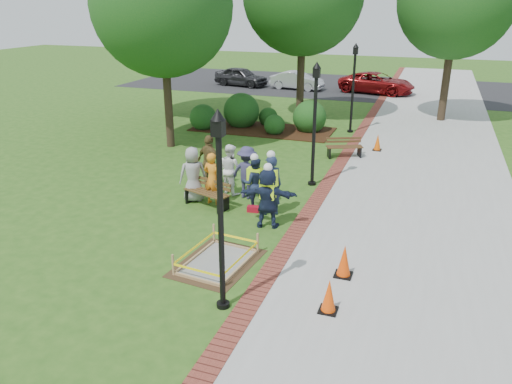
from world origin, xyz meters
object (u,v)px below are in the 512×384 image
(wet_concrete_pad, at_px, (217,255))
(bench_near, at_px, (207,198))
(lamp_near, at_px, (220,199))
(hivis_worker_b, at_px, (271,184))
(cone_front, at_px, (329,296))
(hivis_worker_a, at_px, (268,196))
(hivis_worker_c, at_px, (254,181))

(wet_concrete_pad, relative_size, bench_near, 1.51)
(wet_concrete_pad, xyz_separation_m, lamp_near, (0.87, -1.68, 2.25))
(bench_near, bearing_deg, wet_concrete_pad, -61.32)
(bench_near, distance_m, hivis_worker_b, 2.20)
(cone_front, distance_m, lamp_near, 3.06)
(bench_near, bearing_deg, hivis_worker_a, -19.01)
(hivis_worker_a, distance_m, hivis_worker_b, 0.90)
(wet_concrete_pad, height_order, hivis_worker_b, hivis_worker_b)
(cone_front, bearing_deg, bench_near, 137.70)
(hivis_worker_a, bearing_deg, lamp_near, -84.76)
(hivis_worker_a, xyz_separation_m, hivis_worker_b, (-0.20, 0.87, 0.04))
(bench_near, distance_m, lamp_near, 6.02)
(lamp_near, relative_size, hivis_worker_a, 2.22)
(lamp_near, xyz_separation_m, hivis_worker_c, (-1.23, 5.39, -1.60))
(hivis_worker_a, bearing_deg, bench_near, 160.99)
(cone_front, bearing_deg, lamp_near, -165.22)
(lamp_near, bearing_deg, hivis_worker_b, 96.58)
(hivis_worker_c, bearing_deg, bench_near, -162.46)
(cone_front, distance_m, hivis_worker_c, 5.91)
(lamp_near, xyz_separation_m, hivis_worker_b, (-0.58, 5.03, -1.49))
(wet_concrete_pad, bearing_deg, lamp_near, -62.59)
(bench_near, height_order, hivis_worker_a, hivis_worker_a)
(cone_front, xyz_separation_m, lamp_near, (-2.15, -0.57, 2.11))
(cone_front, xyz_separation_m, hivis_worker_b, (-2.73, 4.46, 0.62))
(hivis_worker_a, xyz_separation_m, hivis_worker_c, (-0.84, 1.23, -0.07))
(cone_front, height_order, hivis_worker_a, hivis_worker_a)
(cone_front, bearing_deg, hivis_worker_a, 125.19)
(cone_front, relative_size, lamp_near, 0.18)
(wet_concrete_pad, distance_m, bench_near, 3.72)
(lamp_near, bearing_deg, bench_near, 118.25)
(wet_concrete_pad, height_order, hivis_worker_c, hivis_worker_c)
(bench_near, relative_size, hivis_worker_c, 0.93)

